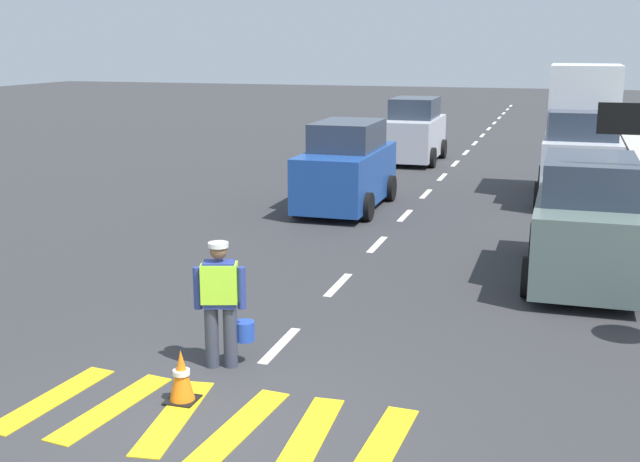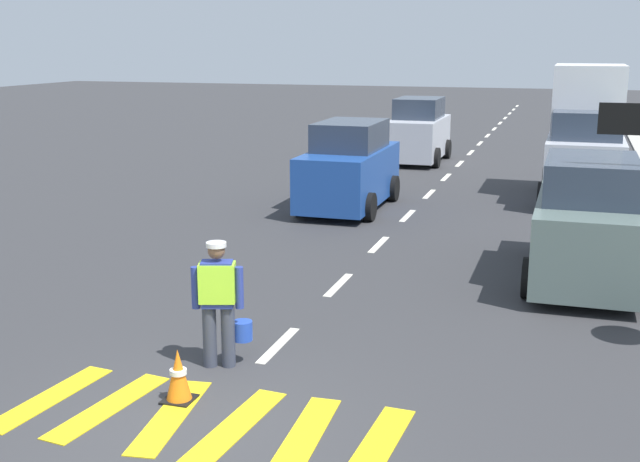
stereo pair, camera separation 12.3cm
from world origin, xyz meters
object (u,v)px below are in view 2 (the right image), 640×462
at_px(car_oncoming_lead, 349,168).
at_px(car_parked_curbside, 588,224).
at_px(delivery_truck, 586,139).
at_px(traffic_cone_near, 178,376).
at_px(road_worker, 220,298).
at_px(car_oncoming_second, 418,132).

distance_m(car_oncoming_lead, car_parked_curbside, 7.49).
xyz_separation_m(delivery_truck, car_oncoming_lead, (-5.65, -3.05, -0.59)).
bearing_deg(traffic_cone_near, road_worker, 88.17).
bearing_deg(road_worker, traffic_cone_near, -91.83).
relative_size(car_oncoming_lead, car_oncoming_second, 1.08).
xyz_separation_m(traffic_cone_near, delivery_truck, (4.53, 14.57, 1.29)).
distance_m(car_oncoming_second, car_parked_curbside, 14.56).
bearing_deg(car_oncoming_lead, car_oncoming_second, 89.21).
bearing_deg(road_worker, car_parked_curbside, 50.64).
xyz_separation_m(road_worker, car_oncoming_lead, (-1.16, 10.39, 0.09)).
xyz_separation_m(road_worker, car_parked_curbside, (4.54, 5.53, 0.09)).
xyz_separation_m(car_oncoming_lead, car_parked_curbside, (5.69, -4.86, 0.00)).
xyz_separation_m(road_worker, delivery_truck, (4.49, 13.45, 0.68)).
bearing_deg(car_parked_curbside, car_oncoming_second, 112.51).
bearing_deg(car_oncoming_second, car_oncoming_lead, -90.79).
relative_size(road_worker, car_oncoming_lead, 0.40).
bearing_deg(road_worker, car_oncoming_lead, 96.36).
height_order(road_worker, car_parked_curbside, car_parked_curbside).
relative_size(traffic_cone_near, delivery_truck, 0.14).
bearing_deg(car_oncoming_second, delivery_truck, -45.00).
bearing_deg(road_worker, delivery_truck, 71.53).
bearing_deg(car_oncoming_second, traffic_cone_near, -87.14).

